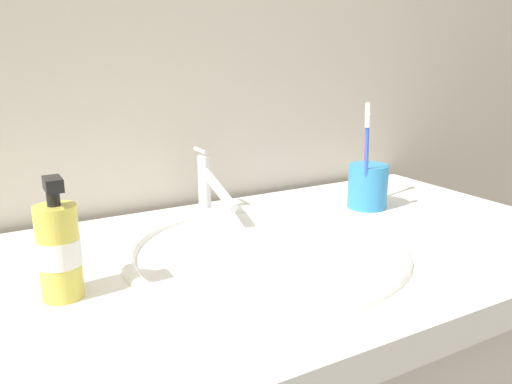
{
  "coord_description": "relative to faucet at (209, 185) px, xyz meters",
  "views": [
    {
      "loc": [
        -0.35,
        -0.65,
        1.18
      ],
      "look_at": [
        0.03,
        0.03,
        0.96
      ],
      "focal_mm": 35.7,
      "sensor_mm": 36.0,
      "label": 1
    }
  ],
  "objects": [
    {
      "name": "toothbrush_blue",
      "position": [
        0.27,
        -0.13,
        0.05
      ],
      "size": [
        0.04,
        0.03,
        0.19
      ],
      "color": "blue",
      "rests_on": "toothbrush_cup"
    },
    {
      "name": "tiled_wall_back",
      "position": [
        -0.03,
        0.13,
        0.26
      ],
      "size": [
        2.4,
        0.04,
        2.4
      ],
      "primitive_type": "cube",
      "color": "beige",
      "rests_on": "ground"
    },
    {
      "name": "toothbrush_cup",
      "position": [
        0.3,
        -0.11,
        -0.02
      ],
      "size": [
        0.08,
        0.08,
        0.09
      ],
      "primitive_type": "cylinder",
      "color": "#338CCC",
      "rests_on": "vanity_counter"
    },
    {
      "name": "toothbrush_purple",
      "position": [
        0.32,
        -0.07,
        0.06
      ],
      "size": [
        0.03,
        0.04,
        0.2
      ],
      "color": "purple",
      "rests_on": "toothbrush_cup"
    },
    {
      "name": "faucet",
      "position": [
        0.0,
        0.0,
        0.0
      ],
      "size": [
        0.02,
        0.17,
        0.13
      ],
      "color": "silver",
      "rests_on": "sink_basin"
    },
    {
      "name": "soap_dispenser",
      "position": [
        -0.31,
        -0.22,
        0.0
      ],
      "size": [
        0.05,
        0.06,
        0.16
      ],
      "color": "#DBCC4C",
      "rests_on": "vanity_counter"
    },
    {
      "name": "sink_basin",
      "position": [
        0.0,
        -0.21,
        -0.09
      ],
      "size": [
        0.45,
        0.45,
        0.09
      ],
      "color": "white",
      "rests_on": "vanity_counter"
    }
  ]
}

